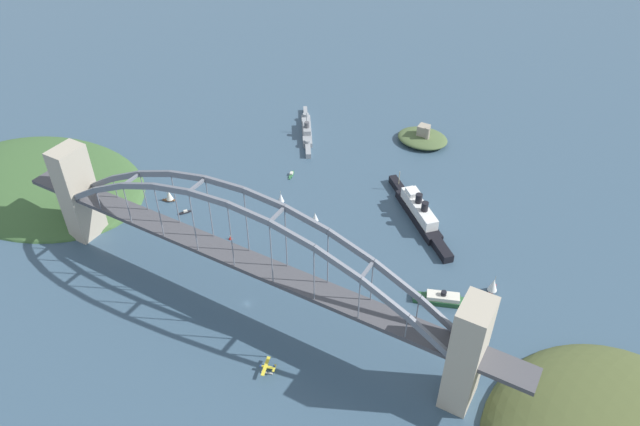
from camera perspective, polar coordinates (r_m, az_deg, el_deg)
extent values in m
plane|color=#385166|center=(331.87, -6.99, -8.53)|extent=(1400.00, 1400.00, 0.00)
cube|color=#ADA38E|center=(382.00, -22.14, 1.78)|extent=(13.32, 19.32, 61.56)
cube|color=#ADA38E|center=(274.63, 13.84, -13.04)|extent=(13.32, 19.32, 61.56)
cube|color=#47474C|center=(309.33, -7.44, -4.43)|extent=(226.42, 14.29, 2.40)
cube|color=#47474C|center=(394.48, -23.97, 2.73)|extent=(24.00, 14.29, 2.40)
cube|color=#47474C|center=(272.28, 17.68, -14.14)|extent=(24.00, 14.29, 2.40)
cube|color=slate|center=(363.82, -21.63, 1.68)|extent=(24.99, 1.80, 17.15)
cube|color=slate|center=(340.85, -19.53, 2.28)|extent=(24.70, 1.80, 14.10)
cube|color=slate|center=(320.23, -17.02, 2.49)|extent=(24.35, 1.80, 11.04)
cube|color=slate|center=(302.12, -14.08, 2.24)|extent=(23.96, 1.80, 7.94)
cube|color=slate|center=(286.79, -10.70, 1.43)|extent=(23.53, 1.80, 4.80)
cube|color=slate|center=(274.58, -6.91, -0.01)|extent=(23.53, 1.80, 4.80)
cube|color=slate|center=(265.92, -2.76, -2.10)|extent=(23.96, 1.80, 7.94)
cube|color=slate|center=(261.30, 1.63, -4.82)|extent=(24.35, 1.80, 11.04)
cube|color=slate|center=(261.16, 6.13, -8.08)|extent=(24.70, 1.80, 14.10)
cube|color=slate|center=(265.85, 10.58, -11.71)|extent=(24.99, 1.80, 17.15)
cube|color=slate|center=(369.98, -20.21, 2.72)|extent=(24.99, 1.80, 17.15)
cube|color=slate|center=(347.42, -18.05, 3.37)|extent=(24.70, 1.80, 14.10)
cube|color=slate|center=(327.21, -15.50, 3.65)|extent=(24.35, 1.80, 11.04)
cube|color=slate|center=(309.51, -12.53, 3.46)|extent=(23.96, 1.80, 7.94)
cube|color=slate|center=(294.56, -9.16, 2.73)|extent=(23.53, 1.80, 4.80)
cube|color=slate|center=(282.69, -5.40, 1.39)|extent=(23.53, 1.80, 4.80)
cube|color=slate|center=(274.29, -1.34, -0.59)|extent=(23.96, 1.80, 7.94)
cube|color=slate|center=(269.81, 2.94, -3.20)|extent=(24.35, 1.80, 11.04)
cube|color=slate|center=(269.68, 7.29, -6.34)|extent=(24.70, 1.80, 14.10)
cube|color=slate|center=(274.22, 11.58, -9.88)|extent=(24.99, 1.80, 17.15)
cube|color=slate|center=(378.86, -21.86, 1.82)|extent=(1.40, 12.86, 1.40)
cube|color=slate|center=(333.37, -17.58, 3.06)|extent=(1.40, 12.86, 1.40)
cube|color=slate|center=(297.61, -11.67, 2.61)|extent=(1.40, 12.86, 1.40)
cube|color=slate|center=(273.61, -4.13, -0.17)|extent=(1.40, 12.86, 1.40)
cube|color=slate|center=(264.59, 4.51, -5.48)|extent=(1.40, 12.86, 1.40)
cube|color=slate|center=(273.85, 13.22, -12.61)|extent=(1.40, 12.86, 1.40)
cylinder|color=slate|center=(355.51, -20.41, 1.21)|extent=(0.56, 0.56, 13.23)
cylinder|color=slate|center=(361.81, -18.98, 2.28)|extent=(0.56, 0.56, 13.23)
cylinder|color=slate|center=(336.92, -17.94, 0.81)|extent=(0.56, 0.56, 24.45)
cylinder|color=slate|center=(343.56, -16.47, 1.94)|extent=(0.56, 0.56, 24.45)
cylinder|color=slate|center=(320.01, -15.14, 0.13)|extent=(0.56, 0.56, 32.46)
cylinder|color=slate|center=(326.99, -13.65, 1.34)|extent=(0.56, 0.56, 32.46)
cylinder|color=slate|center=(304.98, -11.99, -0.86)|extent=(0.56, 0.56, 37.27)
cylinder|color=slate|center=(312.30, -10.50, 0.43)|extent=(0.56, 0.56, 37.27)
cylinder|color=slate|center=(292.08, -8.50, -2.18)|extent=(0.56, 0.56, 38.88)
cylinder|color=slate|center=(299.72, -7.04, -0.80)|extent=(0.56, 0.56, 38.88)
cylinder|color=slate|center=(281.61, -4.68, -3.85)|extent=(0.56, 0.56, 37.27)
cylinder|color=slate|center=(289.52, -3.27, -2.38)|extent=(0.56, 0.56, 37.27)
cylinder|color=slate|center=(273.84, -0.57, -5.86)|extent=(0.56, 0.56, 32.46)
cylinder|color=slate|center=(281.97, 0.75, -4.29)|extent=(0.56, 0.56, 32.46)
cylinder|color=slate|center=(269.06, 3.77, -8.18)|extent=(0.56, 0.56, 24.45)
cylinder|color=slate|center=(277.33, 4.98, -6.50)|extent=(0.56, 0.56, 24.45)
cylinder|color=slate|center=(267.50, 8.25, -10.75)|extent=(0.56, 0.56, 13.23)
cylinder|color=slate|center=(275.82, 9.32, -8.97)|extent=(0.56, 0.56, 13.23)
ellipsoid|color=#3D6033|center=(456.32, -24.93, 2.47)|extent=(157.63, 112.32, 20.58)
cube|color=black|center=(387.37, 9.36, -0.24)|extent=(44.97, 43.30, 5.03)
cube|color=black|center=(412.55, 7.38, 2.66)|extent=(16.43, 15.96, 5.03)
cube|color=black|center=(363.86, 11.61, -3.54)|extent=(17.17, 16.73, 5.03)
cube|color=white|center=(383.76, 9.45, 0.45)|extent=(34.39, 33.18, 6.86)
cube|color=white|center=(388.50, 8.87, 1.98)|extent=(11.32, 11.26, 3.20)
cylinder|color=black|center=(381.28, 9.43, 1.40)|extent=(4.36, 4.36, 6.12)
cylinder|color=black|center=(375.01, 9.98, 0.61)|extent=(4.36, 4.36, 6.12)
cylinder|color=tan|center=(406.63, 7.58, 3.35)|extent=(0.50, 0.50, 10.00)
cube|color=gray|center=(471.70, -1.28, 7.85)|extent=(30.06, 41.19, 3.90)
cube|color=gray|center=(497.53, -1.40, 9.57)|extent=(10.71, 14.17, 3.90)
cube|color=gray|center=(446.34, -1.14, 5.93)|extent=(11.24, 14.52, 3.90)
cube|color=gray|center=(469.75, -1.28, 8.26)|extent=(16.80, 21.74, 3.87)
cylinder|color=gray|center=(487.94, -1.37, 9.37)|extent=(4.91, 4.91, 2.20)
cylinder|color=gray|center=(452.62, -1.19, 6.88)|extent=(4.91, 4.91, 2.20)
cylinder|color=gray|center=(466.33, -1.30, 9.00)|extent=(0.60, 0.60, 10.00)
cylinder|color=#4C4C51|center=(463.83, -1.27, 8.43)|extent=(3.86, 3.86, 4.40)
cube|color=#23512D|center=(335.64, 11.63, -8.15)|extent=(20.70, 13.93, 2.98)
cube|color=#23512D|center=(337.03, 13.82, -8.34)|extent=(7.89, 7.26, 2.98)
cube|color=#23512D|center=(334.74, 9.43, -7.96)|extent=(8.26, 8.26, 2.98)
cube|color=beige|center=(333.67, 11.69, -7.82)|extent=(18.79, 12.29, 2.59)
cylinder|color=black|center=(331.91, 11.74, -7.52)|extent=(3.05, 3.05, 2.40)
ellipsoid|color=#4C6038|center=(466.20, 9.77, 7.06)|extent=(38.54, 32.37, 6.54)
cube|color=#9E937F|center=(462.95, 9.85, 7.75)|extent=(8.00, 8.00, 9.03)
cylinder|color=gray|center=(458.61, 10.22, 7.45)|extent=(3.60, 3.60, 9.94)
cylinder|color=#B7B7B2|center=(300.32, -5.08, -14.97)|extent=(5.66, 2.59, 0.90)
cylinder|color=#B7B7B2|center=(302.00, -4.92, -14.54)|extent=(5.66, 2.59, 0.90)
cylinder|color=navy|center=(299.42, -5.09, -14.84)|extent=(0.14, 0.14, 1.36)
cylinder|color=navy|center=(301.10, -4.93, -14.41)|extent=(0.14, 0.14, 1.36)
ellipsoid|color=gold|center=(299.13, -5.03, -14.46)|extent=(7.69, 3.75, 1.48)
cylinder|color=navy|center=(299.86, -5.68, -14.34)|extent=(1.19, 1.58, 1.41)
cube|color=gold|center=(298.83, -5.22, -14.35)|extent=(5.16, 11.51, 0.20)
cube|color=gold|center=(298.33, -4.39, -14.56)|extent=(2.39, 4.51, 0.12)
cube|color=navy|center=(297.27, -4.41, -14.40)|extent=(1.08, 0.45, 1.50)
cube|color=#B2231E|center=(349.56, 16.15, -7.05)|extent=(2.66, 5.90, 0.73)
cube|color=#B2231E|center=(352.32, 16.37, -6.67)|extent=(1.15, 1.98, 0.73)
cube|color=#B2231E|center=(346.83, 15.93, -7.44)|extent=(1.36, 2.00, 0.73)
cylinder|color=tan|center=(346.27, 16.33, -6.38)|extent=(0.16, 0.16, 9.94)
cone|color=white|center=(345.40, 16.22, -6.60)|extent=(5.62, 5.62, 7.95)
cube|color=black|center=(398.54, -3.75, 1.11)|extent=(4.25, 4.76, 0.73)
cube|color=black|center=(401.03, -3.79, 1.38)|extent=(1.58, 1.71, 0.73)
cube|color=black|center=(396.06, -3.71, 0.84)|extent=(1.70, 1.81, 0.73)
cylinder|color=tan|center=(396.21, -3.78, 1.65)|extent=(0.16, 0.16, 8.11)
cone|color=white|center=(395.36, -3.76, 1.49)|extent=(6.01, 6.01, 6.48)
cube|color=#2D6B3D|center=(423.26, -2.77, 3.64)|extent=(4.03, 6.56, 0.81)
cube|color=#2D6B3D|center=(420.03, -2.91, 3.33)|extent=(1.83, 2.33, 0.81)
cube|color=#2D6B3D|center=(426.51, -2.62, 3.95)|extent=(2.08, 2.41, 0.81)
cube|color=beige|center=(423.28, -2.74, 3.82)|extent=(2.70, 3.49, 1.28)
cube|color=black|center=(397.90, -12.80, 0.05)|extent=(4.37, 5.14, 0.98)
cube|color=black|center=(397.50, -13.26, -0.08)|extent=(1.78, 1.94, 0.98)
cube|color=black|center=(398.33, -12.35, 0.17)|extent=(1.95, 2.06, 0.98)
cube|color=beige|center=(397.34, -12.74, 0.19)|extent=(2.64, 2.89, 1.15)
cube|color=black|center=(380.23, -0.50, -0.90)|extent=(3.52, 5.05, 0.80)
cube|color=black|center=(377.92, -0.60, -1.18)|extent=(1.42, 1.76, 0.80)
cube|color=black|center=(382.55, -0.40, -0.61)|extent=(1.61, 1.82, 0.80)
cylinder|color=tan|center=(377.36, -0.51, -0.45)|extent=(0.16, 0.16, 7.42)
cone|color=white|center=(378.62, -0.47, -0.37)|extent=(5.28, 5.28, 5.93)
cube|color=brown|center=(411.43, -14.26, 1.21)|extent=(5.56, 4.14, 0.91)
cube|color=brown|center=(412.57, -14.70, 1.24)|extent=(1.96, 1.63, 0.91)
cube|color=brown|center=(410.31, -13.82, 1.18)|extent=(2.04, 1.82, 0.91)
cylinder|color=tan|center=(408.90, -14.41, 1.73)|extent=(0.16, 0.16, 8.33)
cone|color=silver|center=(408.64, -14.21, 1.67)|extent=(6.07, 6.07, 6.66)
cone|color=red|center=(371.64, -8.57, -2.35)|extent=(2.20, 2.20, 2.20)
sphere|color=#F2E566|center=(370.75, -8.59, -2.19)|extent=(0.50, 0.50, 0.50)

